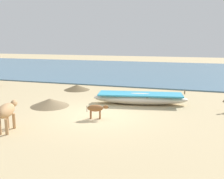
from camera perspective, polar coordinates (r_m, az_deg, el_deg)
name	(u,v)px	position (r m, az deg, el deg)	size (l,w,h in m)	color
ground	(99,115)	(11.02, -2.98, -5.66)	(80.00, 80.00, 0.00)	tan
sea_water	(153,70)	(26.90, 9.27, 4.25)	(60.00, 20.00, 0.08)	slate
fishing_boat_2	(140,98)	(12.82, 6.30, -1.94)	(4.84, 1.92, 0.75)	beige
calf_far_brown	(96,109)	(10.38, -3.59, -4.31)	(0.89, 0.44, 0.59)	brown
cow_second_adult_tan	(7,111)	(9.64, -22.55, -4.54)	(0.74, 1.51, 0.99)	tan
debris_pile_0	(77,87)	(16.52, -7.91, 0.49)	(1.66, 1.66, 0.33)	brown
debris_pile_1	(50,102)	(12.74, -13.79, -2.81)	(1.87, 1.87, 0.37)	#7A6647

